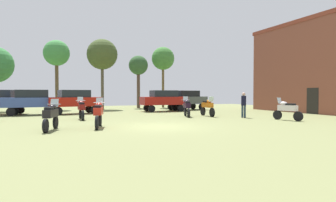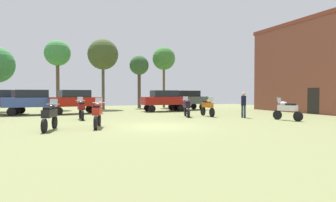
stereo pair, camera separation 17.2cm
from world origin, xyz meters
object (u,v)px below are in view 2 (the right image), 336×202
at_px(car_2, 187,99).
at_px(car_3, 75,100).
at_px(brick_building, 333,66).
at_px(motorcycle_1, 50,115).
at_px(motorcycle_3, 187,107).
at_px(motorcycle_2, 287,109).
at_px(tree_2, 103,55).
at_px(motorcycle_7, 208,106).
at_px(car_5, 32,100).
at_px(person_1, 244,103).
at_px(tree_6, 57,54).
at_px(car_1, 164,99).
at_px(motorcycle_4, 81,108).
at_px(tree_1, 139,67).
at_px(motorcycle_6, 97,113).
at_px(tree_4, 164,59).

height_order(car_2, car_3, same).
bearing_deg(brick_building, motorcycle_1, -169.27).
bearing_deg(car_2, motorcycle_3, 143.41).
relative_size(motorcycle_2, tree_2, 0.27).
bearing_deg(motorcycle_7, car_5, -24.87).
xyz_separation_m(person_1, tree_2, (-7.54, 14.86, 4.84)).
bearing_deg(motorcycle_1, motorcycle_7, 38.66).
distance_m(motorcycle_2, car_2, 12.97).
height_order(motorcycle_7, car_2, car_2).
bearing_deg(person_1, car_2, -55.96).
xyz_separation_m(brick_building, car_3, (-21.48, 6.75, -2.96)).
bearing_deg(car_2, tree_6, 53.35).
bearing_deg(person_1, car_1, -37.10).
xyz_separation_m(motorcycle_4, tree_1, (7.58, 13.17, 4.13)).
bearing_deg(motorcycle_6, tree_2, 94.38).
height_order(motorcycle_2, tree_1, tree_1).
height_order(motorcycle_3, tree_2, tree_2).
distance_m(motorcycle_7, car_3, 11.15).
relative_size(motorcycle_6, tree_2, 0.30).
height_order(tree_1, tree_6, tree_6).
relative_size(motorcycle_1, person_1, 1.23).
distance_m(car_3, tree_4, 13.84).
relative_size(brick_building, tree_2, 1.89).
relative_size(motorcycle_1, car_5, 0.49).
bearing_deg(car_2, car_1, 103.13).
distance_m(motorcycle_3, car_2, 8.77).
xyz_separation_m(motorcycle_3, tree_1, (0.15, 13.63, 4.13)).
bearing_deg(motorcycle_7, motorcycle_3, -3.20).
distance_m(car_5, person_1, 16.41).
height_order(brick_building, tree_6, brick_building).
bearing_deg(tree_2, motorcycle_6, -99.44).
xyz_separation_m(motorcycle_3, tree_6, (-8.78, 13.72, 5.15)).
height_order(car_2, tree_1, tree_1).
bearing_deg(tree_1, motorcycle_1, -116.84).
bearing_deg(motorcycle_4, tree_4, 50.15).
relative_size(brick_building, tree_4, 1.96).
distance_m(tree_1, tree_2, 4.56).
bearing_deg(tree_4, brick_building, -52.75).
distance_m(brick_building, tree_2, 22.48).
xyz_separation_m(motorcycle_1, tree_6, (0.47, 18.65, 5.17)).
xyz_separation_m(motorcycle_1, car_5, (-1.50, 11.06, 0.45)).
xyz_separation_m(motorcycle_3, car_1, (0.65, 6.55, 0.44)).
relative_size(motorcycle_7, tree_1, 0.35).
relative_size(motorcycle_2, tree_6, 0.28).
xyz_separation_m(tree_2, tree_4, (7.40, 1.01, -0.03)).
bearing_deg(brick_building, motorcycle_4, 177.36).
bearing_deg(tree_1, car_5, -145.45).
height_order(brick_building, motorcycle_2, brick_building).
distance_m(car_1, tree_6, 12.75).
bearing_deg(brick_building, car_3, 162.54).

